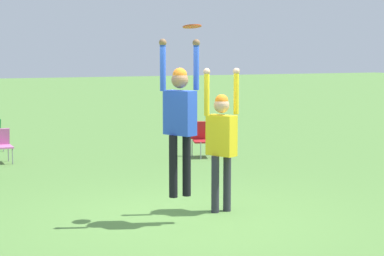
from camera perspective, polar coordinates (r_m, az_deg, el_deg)
name	(u,v)px	position (r m, az deg, el deg)	size (l,w,h in m)	color
ground_plane	(186,219)	(9.49, -0.50, -8.05)	(120.00, 120.00, 0.00)	#56843D
person_jumping	(180,113)	(8.94, -1.09, 1.31)	(0.62, 0.51, 2.21)	black
person_defending	(221,136)	(9.69, 2.63, -0.71)	(0.61, 0.50, 2.19)	#2D2D38
frisbee	(192,26)	(9.16, 0.01, 9.02)	(0.27, 0.27, 0.05)	#E04C23
camping_chair_4	(203,137)	(15.09, 0.94, -0.79)	(0.67, 0.73, 0.83)	gray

